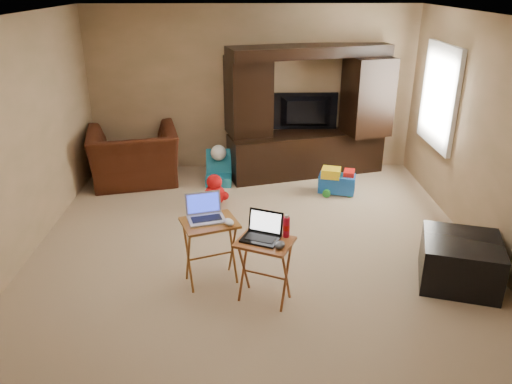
{
  "coord_description": "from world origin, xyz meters",
  "views": [
    {
      "loc": [
        -0.11,
        -4.93,
        2.83
      ],
      "look_at": [
        0.0,
        -0.2,
        0.8
      ],
      "focal_mm": 35.0,
      "sensor_mm": 36.0,
      "label": 1
    }
  ],
  "objects_px": {
    "laptop_right": "(260,228)",
    "mouse_left": "(229,222)",
    "entertainment_center": "(307,112)",
    "television": "(306,112)",
    "recliner": "(134,157)",
    "plush_toy": "(215,189)",
    "push_toy": "(337,180)",
    "tray_table_left": "(211,252)",
    "child_rocker": "(218,168)",
    "mouse_right": "(280,245)",
    "laptop_left": "(206,209)",
    "water_bottle": "(286,227)",
    "ottoman": "(460,261)",
    "tray_table_right": "(265,271)"
  },
  "relations": [
    {
      "from": "laptop_right",
      "to": "mouse_left",
      "type": "distance_m",
      "value": 0.38
    },
    {
      "from": "entertainment_center",
      "to": "television",
      "type": "bearing_deg",
      "value": 74.73
    },
    {
      "from": "recliner",
      "to": "plush_toy",
      "type": "relative_size",
      "value": 2.89
    },
    {
      "from": "push_toy",
      "to": "tray_table_left",
      "type": "relative_size",
      "value": 0.76
    },
    {
      "from": "child_rocker",
      "to": "mouse_right",
      "type": "relative_size",
      "value": 3.91
    },
    {
      "from": "entertainment_center",
      "to": "mouse_left",
      "type": "bearing_deg",
      "value": -124.8
    },
    {
      "from": "laptop_left",
      "to": "push_toy",
      "type": "bearing_deg",
      "value": 36.9
    },
    {
      "from": "tray_table_left",
      "to": "water_bottle",
      "type": "height_order",
      "value": "water_bottle"
    },
    {
      "from": "tray_table_left",
      "to": "mouse_left",
      "type": "bearing_deg",
      "value": -40.56
    },
    {
      "from": "push_toy",
      "to": "laptop_right",
      "type": "xyz_separation_m",
      "value": [
        -1.17,
        -2.53,
        0.56
      ]
    },
    {
      "from": "tray_table_left",
      "to": "plush_toy",
      "type": "bearing_deg",
      "value": 71.67
    },
    {
      "from": "entertainment_center",
      "to": "ottoman",
      "type": "height_order",
      "value": "entertainment_center"
    },
    {
      "from": "plush_toy",
      "to": "laptop_right",
      "type": "bearing_deg",
      "value": -75.9
    },
    {
      "from": "recliner",
      "to": "laptop_left",
      "type": "height_order",
      "value": "laptop_left"
    },
    {
      "from": "recliner",
      "to": "water_bottle",
      "type": "xyz_separation_m",
      "value": [
        2.01,
        -2.95,
        0.32
      ]
    },
    {
      "from": "television",
      "to": "ottoman",
      "type": "distance_m",
      "value": 3.53
    },
    {
      "from": "entertainment_center",
      "to": "push_toy",
      "type": "distance_m",
      "value": 1.19
    },
    {
      "from": "ottoman",
      "to": "water_bottle",
      "type": "relative_size",
      "value": 3.77
    },
    {
      "from": "recliner",
      "to": "laptop_left",
      "type": "relative_size",
      "value": 3.57
    },
    {
      "from": "television",
      "to": "child_rocker",
      "type": "distance_m",
      "value": 1.61
    },
    {
      "from": "tray_table_left",
      "to": "tray_table_right",
      "type": "relative_size",
      "value": 1.06
    },
    {
      "from": "entertainment_center",
      "to": "recliner",
      "type": "distance_m",
      "value": 2.67
    },
    {
      "from": "television",
      "to": "mouse_left",
      "type": "bearing_deg",
      "value": 70.8
    },
    {
      "from": "ottoman",
      "to": "mouse_left",
      "type": "relative_size",
      "value": 5.38
    },
    {
      "from": "television",
      "to": "plush_toy",
      "type": "xyz_separation_m",
      "value": [
        -1.36,
        -1.31,
        -0.72
      ]
    },
    {
      "from": "laptop_left",
      "to": "mouse_right",
      "type": "distance_m",
      "value": 0.84
    },
    {
      "from": "television",
      "to": "tray_table_left",
      "type": "xyz_separation_m",
      "value": [
        -1.29,
        -3.18,
        -0.6
      ]
    },
    {
      "from": "push_toy",
      "to": "entertainment_center",
      "type": "bearing_deg",
      "value": 129.36
    },
    {
      "from": "laptop_right",
      "to": "mouse_right",
      "type": "xyz_separation_m",
      "value": [
        0.17,
        -0.14,
        -0.09
      ]
    },
    {
      "from": "laptop_left",
      "to": "water_bottle",
      "type": "relative_size",
      "value": 1.8
    },
    {
      "from": "ottoman",
      "to": "mouse_left",
      "type": "height_order",
      "value": "mouse_left"
    },
    {
      "from": "recliner",
      "to": "tray_table_left",
      "type": "distance_m",
      "value": 3.0
    },
    {
      "from": "television",
      "to": "laptop_right",
      "type": "height_order",
      "value": "television"
    },
    {
      "from": "television",
      "to": "mouse_left",
      "type": "distance_m",
      "value": 3.44
    },
    {
      "from": "tray_table_right",
      "to": "plush_toy",
      "type": "bearing_deg",
      "value": 129.24
    },
    {
      "from": "recliner",
      "to": "push_toy",
      "type": "xyz_separation_m",
      "value": [
        2.94,
        -0.48,
        -0.22
      ]
    },
    {
      "from": "recliner",
      "to": "water_bottle",
      "type": "distance_m",
      "value": 3.59
    },
    {
      "from": "television",
      "to": "tray_table_left",
      "type": "relative_size",
      "value": 1.47
    },
    {
      "from": "tray_table_left",
      "to": "ottoman",
      "type": "bearing_deg",
      "value": -21.95
    },
    {
      "from": "child_rocker",
      "to": "mouse_left",
      "type": "height_order",
      "value": "mouse_left"
    },
    {
      "from": "television",
      "to": "laptop_right",
      "type": "relative_size",
      "value": 2.99
    },
    {
      "from": "tray_table_left",
      "to": "mouse_right",
      "type": "distance_m",
      "value": 0.85
    },
    {
      "from": "ottoman",
      "to": "laptop_right",
      "type": "relative_size",
      "value": 2.22
    },
    {
      "from": "recliner",
      "to": "ottoman",
      "type": "bearing_deg",
      "value": 130.71
    },
    {
      "from": "entertainment_center",
      "to": "television",
      "type": "xyz_separation_m",
      "value": [
        0.0,
        0.14,
        -0.04
      ]
    },
    {
      "from": "child_rocker",
      "to": "tray_table_right",
      "type": "xyz_separation_m",
      "value": [
        0.57,
        -2.94,
        0.07
      ]
    },
    {
      "from": "child_rocker",
      "to": "plush_toy",
      "type": "relative_size",
      "value": 1.16
    },
    {
      "from": "ottoman",
      "to": "plush_toy",
      "type": "bearing_deg",
      "value": 142.64
    },
    {
      "from": "recliner",
      "to": "tray_table_right",
      "type": "distance_m",
      "value": 3.53
    },
    {
      "from": "water_bottle",
      "to": "recliner",
      "type": "bearing_deg",
      "value": 124.34
    }
  ]
}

